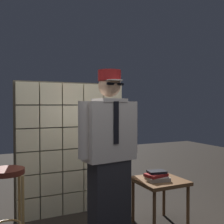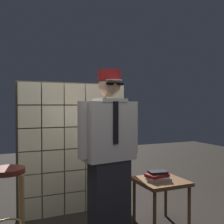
# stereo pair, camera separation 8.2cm
# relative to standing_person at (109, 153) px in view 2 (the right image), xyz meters

# --- Properties ---
(glass_block_wall) EXTENTS (1.41, 0.10, 1.68)m
(glass_block_wall) POSITION_rel_standing_person_xyz_m (-0.11, 0.90, -0.07)
(glass_block_wall) COLOR beige
(glass_block_wall) RESTS_ON ground
(standing_person) EXTENTS (0.69, 0.33, 1.72)m
(standing_person) POSITION_rel_standing_person_xyz_m (0.00, 0.00, 0.00)
(standing_person) COLOR #28282D
(standing_person) RESTS_ON ground
(bar_stool) EXTENTS (0.34, 0.34, 0.77)m
(bar_stool) POSITION_rel_standing_person_xyz_m (-0.94, 0.28, -0.32)
(bar_stool) COLOR #592319
(bar_stool) RESTS_ON ground
(side_table) EXTENTS (0.52, 0.52, 0.53)m
(side_table) POSITION_rel_standing_person_xyz_m (0.67, 0.09, -0.43)
(side_table) COLOR brown
(side_table) RESTS_ON ground
(book_stack) EXTENTS (0.27, 0.23, 0.10)m
(book_stack) POSITION_rel_standing_person_xyz_m (0.61, 0.07, -0.32)
(book_stack) COLOR gray
(book_stack) RESTS_ON side_table
(coffee_mug) EXTENTS (0.13, 0.08, 0.09)m
(coffee_mug) POSITION_rel_standing_person_xyz_m (0.58, 0.05, -0.31)
(coffee_mug) COLOR black
(coffee_mug) RESTS_ON side_table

